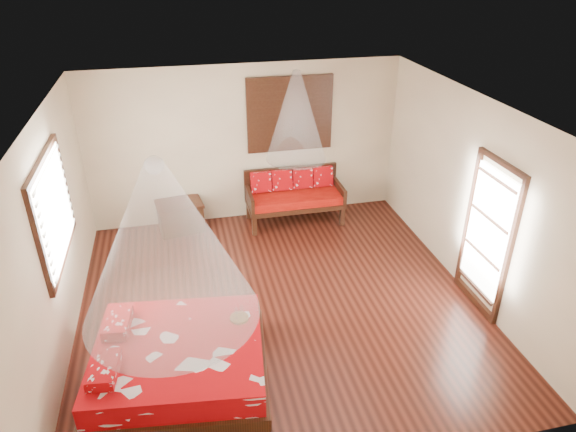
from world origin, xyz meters
name	(u,v)px	position (x,y,z in m)	size (l,w,h in m)	color
room	(278,216)	(0.00, 0.00, 1.40)	(5.54, 5.54, 2.84)	black
bed	(179,361)	(-1.43, -1.14, 0.25)	(2.20, 2.03, 0.63)	black
daybed	(294,194)	(0.78, 2.38, 0.52)	(1.72, 0.77, 0.94)	black
storage_chest	(180,216)	(-1.26, 2.45, 0.27)	(0.86, 0.68, 0.54)	black
shutter_panel	(290,114)	(0.78, 2.72, 1.90)	(1.52, 0.06, 1.32)	black
window_left	(54,210)	(-2.71, 0.20, 1.70)	(0.10, 1.74, 1.34)	black
glazed_door	(487,237)	(2.72, -0.60, 1.07)	(0.08, 1.02, 2.16)	black
wine_tray	(239,316)	(-0.67, -0.85, 0.55)	(0.23, 0.23, 0.19)	brown
mosquito_net_main	(164,243)	(-1.41, -1.14, 1.85)	(1.89, 1.89, 1.80)	white
mosquito_net_daybed	(296,116)	(0.78, 2.25, 2.00)	(1.03, 1.03, 1.50)	white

